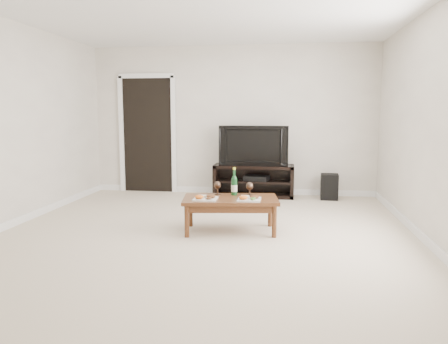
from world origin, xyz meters
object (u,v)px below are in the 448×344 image
media_console (254,181)px  television (254,145)px  subwoofer (329,187)px  coffee_table (230,215)px

media_console → television: size_ratio=1.17×
media_console → television: television is taller
television → media_console: bearing=0.0°
media_console → subwoofer: media_console is taller
television → subwoofer: television is taller
television → coffee_table: (-0.12, -2.27, -0.68)m
television → subwoofer: 1.44m
media_console → coffee_table: media_console is taller
subwoofer → coffee_table: size_ratio=0.37×
television → coffee_table: bearing=-91.2°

